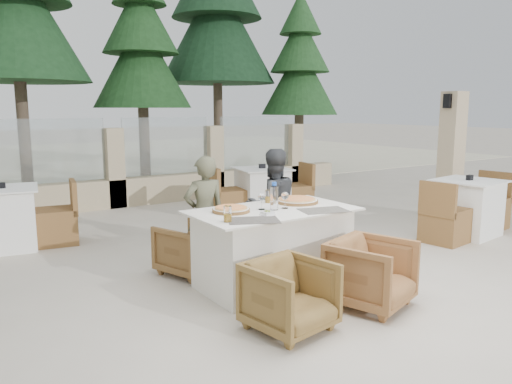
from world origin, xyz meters
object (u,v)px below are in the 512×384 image
wine_glass_near (285,199)px  bg_table_b (262,191)px  bg_table_a (4,219)px  armchair_near_left (290,296)px  beer_glass_left (228,214)px  olive_dish (268,213)px  dining_table (273,248)px  water_bottle (274,196)px  beer_glass_right (268,196)px  pizza_left (231,210)px  diner_right (273,205)px  armchair_far_left (190,249)px  diner_left (205,215)px  bg_table_c (467,208)px  wine_glass_centre (262,200)px  armchair_far_right (267,234)px  pizza_right (297,200)px  armchair_near_right (371,273)px

wine_glass_near → bg_table_b: (1.69, 2.86, -0.48)m
bg_table_a → armchair_near_left: bearing=-58.5°
beer_glass_left → olive_dish: beer_glass_left is taller
olive_dish → bg_table_b: 3.65m
dining_table → water_bottle: size_ratio=5.89×
beer_glass_right → bg_table_a: bearing=130.0°
pizza_left → diner_right: diner_right is taller
armchair_far_left → diner_left: 0.39m
dining_table → bg_table_c: (3.41, 0.14, 0.00)m
pizza_left → dining_table: bearing=-17.6°
pizza_left → wine_glass_near: size_ratio=1.95×
armchair_near_left → diner_right: (0.97, 1.58, 0.37)m
wine_glass_centre → dining_table: bearing=-29.7°
wine_glass_near → armchair_near_left: (-0.61, -0.88, -0.58)m
bg_table_a → bg_table_b: bearing=8.3°
armchair_far_right → bg_table_a: size_ratio=0.41×
pizza_left → bg_table_c: bearing=0.2°
pizza_right → pizza_left: bearing=-178.5°
beer_glass_left → armchair_near_right: (1.06, -0.69, -0.54)m
pizza_right → wine_glass_centre: bearing=-169.7°
armchair_far_right → diner_right: 0.35m
wine_glass_near → diner_right: (0.36, 0.71, -0.22)m
wine_glass_centre → pizza_right: bearing=10.3°
armchair_near_right → bg_table_a: 4.54m
wine_glass_centre → diner_left: 0.77m
pizza_left → armchair_far_right: pizza_left is taller
pizza_left → diner_right: size_ratio=0.28×
beer_glass_right → bg_table_c: (3.25, -0.18, -0.45)m
bg_table_a → beer_glass_right: bearing=-40.5°
olive_dish → diner_right: diner_right is taller
wine_glass_near → armchair_near_right: 1.09m
diner_left → beer_glass_right: bearing=146.4°
pizza_left → armchair_near_right: bearing=-51.8°
dining_table → olive_dish: (-0.19, -0.18, 0.41)m
bg_table_c → armchair_near_right: bearing=-168.2°
beer_glass_left → diner_left: 1.01m
beer_glass_right → diner_left: bearing=141.6°
wine_glass_centre → armchair_near_right: wine_glass_centre is taller
water_bottle → armchair_near_right: bearing=-64.8°
beer_glass_left → bg_table_a: size_ratio=0.09×
beer_glass_left → diner_right: (1.13, 0.90, -0.19)m
dining_table → water_bottle: 0.52m
beer_glass_left → bg_table_b: 3.95m
armchair_near_right → water_bottle: bearing=97.3°
diner_left → bg_table_a: 2.75m
dining_table → pizza_left: pizza_left is taller
beer_glass_left → diner_left: (0.28, 0.95, -0.21)m
pizza_right → beer_glass_left: beer_glass_left is taller
pizza_left → armchair_far_left: pizza_left is taller
olive_dish → bg_table_b: olive_dish is taller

